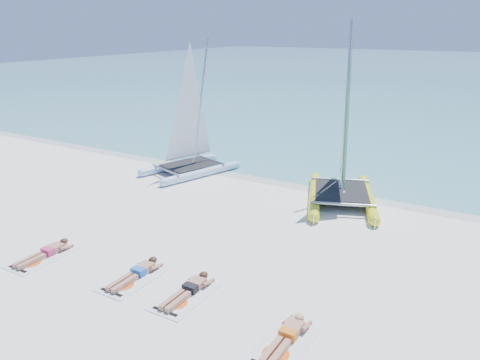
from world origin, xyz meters
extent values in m
plane|color=white|center=(0.00, 0.00, 0.00)|extent=(140.00, 140.00, 0.00)
cube|color=#7AC5CB|center=(0.00, 63.00, 0.01)|extent=(140.00, 115.00, 0.01)
cube|color=beige|center=(0.00, 5.50, 0.00)|extent=(140.00, 1.40, 0.01)
cylinder|color=#BFE4FB|center=(-4.59, 4.78, 0.17)|extent=(1.55, 3.84, 0.35)
cone|color=#BFE4FB|center=(-3.91, 6.84, 0.17)|extent=(0.47, 0.58, 0.33)
cylinder|color=#BFE4FB|center=(-2.92, 4.24, 0.17)|extent=(1.55, 3.84, 0.35)
cone|color=#BFE4FB|center=(-2.25, 6.29, 0.17)|extent=(0.47, 0.58, 0.33)
cube|color=black|center=(-3.75, 4.51, 0.37)|extent=(2.27, 2.57, 0.03)
cylinder|color=#AFB2B6|center=(-3.54, 5.18, 3.07)|extent=(0.40, 1.01, 5.40)
cylinder|color=#FFFD1A|center=(2.37, 4.09, 0.19)|extent=(1.95, 4.24, 0.39)
cone|color=#FFFD1A|center=(1.49, 6.35, 0.19)|extent=(0.55, 0.66, 0.37)
cylinder|color=#FFFD1A|center=(4.20, 4.80, 0.19)|extent=(1.95, 4.24, 0.39)
cone|color=#FFFD1A|center=(3.32, 7.06, 0.19)|extent=(0.55, 0.66, 0.37)
cube|color=black|center=(3.28, 4.44, 0.42)|extent=(2.64, 2.94, 0.03)
cylinder|color=#AFB2B6|center=(3.00, 5.18, 3.44)|extent=(0.50, 1.11, 6.06)
cube|color=silver|center=(-2.54, -4.21, 0.01)|extent=(1.00, 1.85, 0.02)
cube|color=tan|center=(-2.54, -3.78, 0.12)|extent=(0.36, 0.55, 0.17)
cube|color=#D0316A|center=(-2.54, -3.98, 0.12)|extent=(0.37, 0.22, 0.17)
cube|color=tan|center=(-2.54, -4.58, 0.09)|extent=(0.31, 0.85, 0.13)
sphere|color=tan|center=(-2.54, -3.41, 0.16)|extent=(0.21, 0.21, 0.21)
ellipsoid|color=#362213|center=(-2.54, -3.40, 0.20)|extent=(0.22, 0.24, 0.15)
cube|color=silver|center=(0.49, -3.78, 0.01)|extent=(1.00, 1.85, 0.02)
cube|color=tan|center=(0.49, -3.35, 0.12)|extent=(0.36, 0.55, 0.17)
cube|color=blue|center=(0.49, -3.55, 0.12)|extent=(0.37, 0.22, 0.17)
cube|color=tan|center=(0.49, -4.15, 0.09)|extent=(0.31, 0.85, 0.13)
sphere|color=tan|center=(0.49, -2.98, 0.16)|extent=(0.21, 0.21, 0.21)
ellipsoid|color=#362213|center=(0.49, -2.97, 0.20)|extent=(0.22, 0.24, 0.15)
cube|color=silver|center=(2.15, -3.74, 0.01)|extent=(1.00, 1.85, 0.02)
cube|color=tan|center=(2.15, -3.31, 0.12)|extent=(0.36, 0.55, 0.17)
cube|color=black|center=(2.15, -3.51, 0.12)|extent=(0.37, 0.22, 0.17)
cube|color=tan|center=(2.15, -4.11, 0.09)|extent=(0.31, 0.85, 0.13)
sphere|color=tan|center=(2.15, -2.94, 0.16)|extent=(0.21, 0.21, 0.21)
ellipsoid|color=#362213|center=(2.15, -2.93, 0.20)|extent=(0.22, 0.24, 0.15)
cube|color=silver|center=(5.00, -4.17, 0.01)|extent=(1.00, 1.85, 0.02)
cube|color=tan|center=(5.00, -3.74, 0.12)|extent=(0.36, 0.55, 0.17)
cube|color=orange|center=(5.00, -3.94, 0.12)|extent=(0.37, 0.22, 0.17)
cube|color=tan|center=(5.00, -4.54, 0.09)|extent=(0.31, 0.85, 0.13)
sphere|color=tan|center=(5.00, -3.37, 0.16)|extent=(0.21, 0.21, 0.21)
ellipsoid|color=#DFAF69|center=(5.00, -3.36, 0.20)|extent=(0.22, 0.24, 0.15)
camera|label=1|loc=(8.32, -11.58, 6.27)|focal=35.00mm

